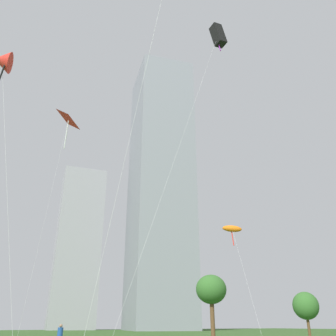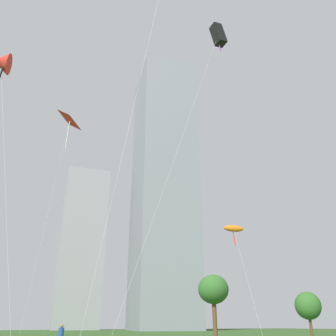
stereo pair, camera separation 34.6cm
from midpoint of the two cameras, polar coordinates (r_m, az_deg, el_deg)
The scene contains 9 objects.
person_standing_2 at distance 31.92m, azimuth -17.07°, elevation -23.97°, with size 0.42×0.42×1.87m.
kite_flying_0 at distance 44.11m, azimuth -15.75°, elevation 7.15°, with size 3.35×2.14×24.86m.
kite_flying_1 at distance 40.17m, azimuth 9.86°, elevation -9.48°, with size 5.28×8.62×11.85m.
kite_flying_2 at distance 39.18m, azimuth 7.65°, elevation 20.06°, with size 11.35×1.97×30.07m.
kite_flying_3 at distance 25.44m, azimuth -25.17°, elevation 15.00°, with size 3.82×2.64×17.55m.
park_tree_0 at distance 49.92m, azimuth 6.64°, elevation -18.63°, with size 3.97×3.97×7.90m.
park_tree_1 at distance 44.13m, azimuth 20.74°, elevation -19.74°, with size 2.74×2.74×5.13m.
distant_highrise_0 at distance 148.83m, azimuth -14.24°, elevation -11.90°, with size 16.49×16.46×60.07m, color #939399.
distant_highrise_1 at distance 138.24m, azimuth -1.33°, elevation -2.80°, with size 20.64×25.64×101.48m, color gray.
Camera 1 is at (-13.06, -9.86, 1.84)m, focal length 38.51 mm.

